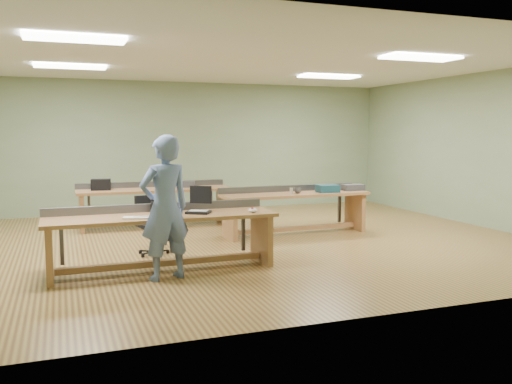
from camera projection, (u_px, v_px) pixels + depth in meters
floor at (235, 242)px, 9.12m from camera, size 10.00×10.00×0.00m
ceiling at (234, 61)px, 8.79m from camera, size 10.00×10.00×0.00m
wall_back at (183, 147)px, 12.69m from camera, size 10.00×0.04×3.00m
wall_front at (361, 168)px, 5.22m from camera, size 10.00×0.04×3.00m
wall_right at (477, 150)px, 10.65m from camera, size 0.04×8.00×3.00m
fluor_panels at (234, 62)px, 8.79m from camera, size 6.20×3.50×0.03m
workbench_front at (162, 229)px, 7.23m from camera, size 3.03×0.83×0.86m
workbench_mid at (294, 204)px, 9.83m from camera, size 2.73×0.80×0.86m
workbench_back at (155, 198)px, 10.58m from camera, size 2.94×0.81×0.86m
person at (165, 208)px, 6.72m from camera, size 0.76×0.60×1.81m
laptop_base at (198, 212)px, 7.32m from camera, size 0.39×0.37×0.03m
laptop_screen at (201, 195)px, 7.41m from camera, size 0.27×0.17×0.24m
keyboard at (141, 218)px, 6.85m from camera, size 0.47×0.25×0.03m
trackball_mouse at (253, 210)px, 7.41m from camera, size 0.13×0.15×0.06m
camera_bag at (161, 207)px, 7.31m from camera, size 0.27×0.21×0.16m
task_chair at (152, 233)px, 8.18m from camera, size 0.57×0.57×0.89m
parts_bin_teal at (328, 188)px, 9.90m from camera, size 0.40×0.31×0.13m
parts_bin_grey at (352, 187)px, 10.23m from camera, size 0.41×0.26×0.11m
mug at (298, 190)px, 9.72m from camera, size 0.13×0.13×0.10m
drinks_can at (291, 191)px, 9.61m from camera, size 0.07×0.07×0.11m
storage_box_back at (101, 185)px, 10.26m from camera, size 0.39×0.29×0.21m
tray_back at (187, 184)px, 10.80m from camera, size 0.37×0.31×0.12m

